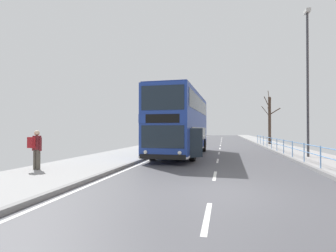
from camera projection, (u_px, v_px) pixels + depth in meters
The scene contains 6 objects.
ground at pixel (188, 189), 7.57m from camera, with size 15.80×140.00×0.20m.
double_decker_bus_main at pixel (182, 123), 17.73m from camera, with size 3.23×10.68×4.32m.
pedestrian_railing_far_kerb at pixel (284, 144), 17.63m from camera, with size 0.05×27.54×0.97m.
pedestrian_with_backpack at pixel (36, 147), 10.59m from camera, with size 0.55×0.57×1.64m.
street_lamp_far_side at pixel (308, 73), 15.59m from camera, with size 0.28×0.60×9.11m.
bare_tree_far_00 at pixel (270, 119), 28.86m from camera, with size 2.12×3.21×6.26m.
Camera 1 is at (0.34, -7.54, 1.83)m, focal length 26.98 mm.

